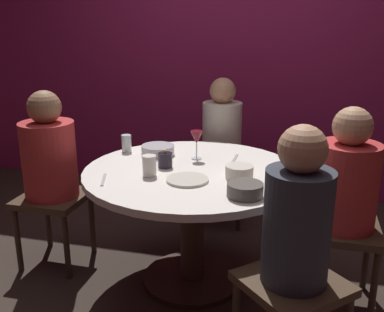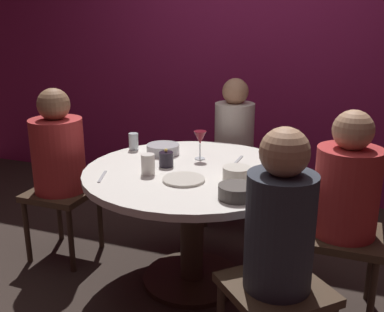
{
  "view_description": "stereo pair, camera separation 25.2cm",
  "coord_description": "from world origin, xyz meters",
  "px_view_note": "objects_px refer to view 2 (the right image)",
  "views": [
    {
      "loc": [
        0.6,
        -2.33,
        1.54
      ],
      "look_at": [
        0.0,
        0.0,
        0.8
      ],
      "focal_mm": 41.72,
      "sensor_mm": 36.0,
      "label": 1
    },
    {
      "loc": [
        0.84,
        -2.26,
        1.54
      ],
      "look_at": [
        0.0,
        0.0,
        0.8
      ],
      "focal_mm": 41.72,
      "sensor_mm": 36.0,
      "label": 2
    }
  ],
  "objects_px": {
    "seated_diner_front_right": "(280,233)",
    "bowl_serving_large": "(163,149)",
    "cell_phone": "(282,174)",
    "dinner_plate": "(184,179)",
    "cup_by_right_diner": "(133,142)",
    "seated_diner_left": "(58,155)",
    "seated_diner_back": "(234,135)",
    "bowl_salad_center": "(236,192)",
    "seated_diner_right": "(346,192)",
    "cup_near_candle": "(267,182)",
    "dining_table": "(192,196)",
    "candle_holder": "(166,159)",
    "cup_by_left_diner": "(148,164)",
    "bowl_small_white": "(237,174)",
    "wine_glass": "(200,139)"
  },
  "relations": [
    {
      "from": "candle_holder",
      "to": "dinner_plate",
      "type": "relative_size",
      "value": 0.48
    },
    {
      "from": "wine_glass",
      "to": "cup_near_candle",
      "type": "relative_size",
      "value": 1.63
    },
    {
      "from": "dinner_plate",
      "to": "cup_near_candle",
      "type": "distance_m",
      "value": 0.45
    },
    {
      "from": "bowl_serving_large",
      "to": "bowl_salad_center",
      "type": "distance_m",
      "value": 0.84
    },
    {
      "from": "seated_diner_right",
      "to": "bowl_salad_center",
      "type": "distance_m",
      "value": 0.59
    },
    {
      "from": "seated_diner_back",
      "to": "dinner_plate",
      "type": "distance_m",
      "value": 1.1
    },
    {
      "from": "wine_glass",
      "to": "cup_by_right_diner",
      "type": "bearing_deg",
      "value": 175.17
    },
    {
      "from": "seated_diner_right",
      "to": "seated_diner_front_right",
      "type": "relative_size",
      "value": 0.97
    },
    {
      "from": "bowl_serving_large",
      "to": "cell_phone",
      "type": "bearing_deg",
      "value": -10.45
    },
    {
      "from": "cup_near_candle",
      "to": "cup_by_right_diner",
      "type": "xyz_separation_m",
      "value": [
        -0.97,
        0.44,
        0.0
      ]
    },
    {
      "from": "candle_holder",
      "to": "bowl_salad_center",
      "type": "bearing_deg",
      "value": -32.98
    },
    {
      "from": "bowl_salad_center",
      "to": "bowl_small_white",
      "type": "distance_m",
      "value": 0.26
    },
    {
      "from": "candle_holder",
      "to": "cup_by_right_diner",
      "type": "relative_size",
      "value": 0.97
    },
    {
      "from": "bowl_small_white",
      "to": "bowl_serving_large",
      "type": "bearing_deg",
      "value": 151.69
    },
    {
      "from": "dining_table",
      "to": "bowl_salad_center",
      "type": "xyz_separation_m",
      "value": [
        0.35,
        -0.33,
        0.2
      ]
    },
    {
      "from": "bowl_salad_center",
      "to": "cup_near_candle",
      "type": "distance_m",
      "value": 0.18
    },
    {
      "from": "bowl_serving_large",
      "to": "cup_near_candle",
      "type": "relative_size",
      "value": 1.92
    },
    {
      "from": "candle_holder",
      "to": "cup_by_right_diner",
      "type": "height_order",
      "value": "cup_by_right_diner"
    },
    {
      "from": "dining_table",
      "to": "cup_by_left_diner",
      "type": "height_order",
      "value": "cup_by_left_diner"
    },
    {
      "from": "seated_diner_left",
      "to": "cell_phone",
      "type": "xyz_separation_m",
      "value": [
        1.41,
        0.08,
        0.02
      ]
    },
    {
      "from": "cell_phone",
      "to": "seated_diner_back",
      "type": "bearing_deg",
      "value": 106.97
    },
    {
      "from": "dinner_plate",
      "to": "cup_by_right_diner",
      "type": "bearing_deg",
      "value": 140.38
    },
    {
      "from": "bowl_salad_center",
      "to": "cup_near_candle",
      "type": "xyz_separation_m",
      "value": [
        0.12,
        0.13,
        0.02
      ]
    },
    {
      "from": "cup_by_left_diner",
      "to": "cup_by_right_diner",
      "type": "bearing_deg",
      "value": 126.64
    },
    {
      "from": "seated_diner_left",
      "to": "bowl_salad_center",
      "type": "xyz_separation_m",
      "value": [
        1.26,
        -0.33,
        0.05
      ]
    },
    {
      "from": "dinner_plate",
      "to": "cell_phone",
      "type": "bearing_deg",
      "value": 29.69
    },
    {
      "from": "seated_diner_right",
      "to": "wine_glass",
      "type": "relative_size",
      "value": 6.38
    },
    {
      "from": "seated_diner_right",
      "to": "cup_by_right_diner",
      "type": "relative_size",
      "value": 10.12
    },
    {
      "from": "seated_diner_back",
      "to": "cup_near_candle",
      "type": "distance_m",
      "value": 1.21
    },
    {
      "from": "seated_diner_back",
      "to": "cup_by_left_diner",
      "type": "xyz_separation_m",
      "value": [
        -0.2,
        -1.07,
        0.08
      ]
    },
    {
      "from": "bowl_small_white",
      "to": "cup_near_candle",
      "type": "bearing_deg",
      "value": -32.29
    },
    {
      "from": "seated_diner_right",
      "to": "dinner_plate",
      "type": "height_order",
      "value": "seated_diner_right"
    },
    {
      "from": "bowl_serving_large",
      "to": "cup_by_left_diner",
      "type": "height_order",
      "value": "cup_by_left_diner"
    },
    {
      "from": "candle_holder",
      "to": "dinner_plate",
      "type": "bearing_deg",
      "value": -46.29
    },
    {
      "from": "seated_diner_left",
      "to": "wine_glass",
      "type": "distance_m",
      "value": 0.93
    },
    {
      "from": "bowl_salad_center",
      "to": "cup_by_right_diner",
      "type": "distance_m",
      "value": 1.02
    },
    {
      "from": "dining_table",
      "to": "cup_near_candle",
      "type": "height_order",
      "value": "cup_near_candle"
    },
    {
      "from": "seated_diner_front_right",
      "to": "cell_phone",
      "type": "height_order",
      "value": "seated_diner_front_right"
    },
    {
      "from": "seated_diner_back",
      "to": "dining_table",
      "type": "bearing_deg",
      "value": 0.0
    },
    {
      "from": "dining_table",
      "to": "seated_diner_back",
      "type": "distance_m",
      "value": 0.92
    },
    {
      "from": "seated_diner_front_right",
      "to": "bowl_serving_large",
      "type": "relative_size",
      "value": 5.55
    },
    {
      "from": "seated_diner_right",
      "to": "wine_glass",
      "type": "bearing_deg",
      "value": -13.19
    },
    {
      "from": "cup_by_left_diner",
      "to": "cup_by_right_diner",
      "type": "height_order",
      "value": "cup_by_left_diner"
    },
    {
      "from": "candle_holder",
      "to": "cup_by_left_diner",
      "type": "distance_m",
      "value": 0.17
    },
    {
      "from": "dinner_plate",
      "to": "bowl_small_white",
      "type": "height_order",
      "value": "bowl_small_white"
    },
    {
      "from": "dining_table",
      "to": "cup_near_candle",
      "type": "xyz_separation_m",
      "value": [
        0.47,
        -0.2,
        0.22
      ]
    },
    {
      "from": "seated_diner_right",
      "to": "seated_diner_front_right",
      "type": "height_order",
      "value": "seated_diner_front_right"
    },
    {
      "from": "seated_diner_front_right",
      "to": "cup_near_candle",
      "type": "relative_size",
      "value": 10.67
    },
    {
      "from": "cup_by_left_diner",
      "to": "bowl_small_white",
      "type": "bearing_deg",
      "value": 9.75
    },
    {
      "from": "seated_diner_back",
      "to": "candle_holder",
      "type": "relative_size",
      "value": 10.49
    }
  ]
}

